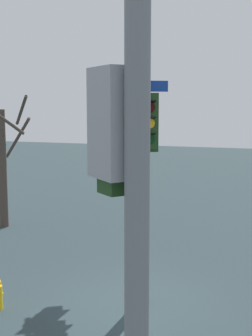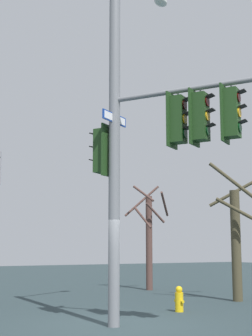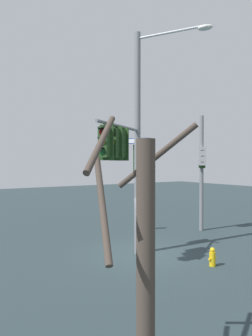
{
  "view_description": "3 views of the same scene",
  "coord_description": "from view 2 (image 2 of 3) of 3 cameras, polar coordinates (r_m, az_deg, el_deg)",
  "views": [
    {
      "loc": [
        9.78,
        3.19,
        4.62
      ],
      "look_at": [
        -0.05,
        -0.2,
        3.18
      ],
      "focal_mm": 49.39,
      "sensor_mm": 36.0,
      "label": 1
    },
    {
      "loc": [
        -10.83,
        6.22,
        1.83
      ],
      "look_at": [
        0.26,
        -0.39,
        3.86
      ],
      "focal_mm": 54.24,
      "sensor_mm": 36.0,
      "label": 2
    },
    {
      "loc": [
        -8.0,
        -10.94,
        4.01
      ],
      "look_at": [
        -0.59,
        0.42,
        3.81
      ],
      "focal_mm": 32.79,
      "sensor_mm": 36.0,
      "label": 3
    }
  ],
  "objects": [
    {
      "name": "ground_plane",
      "position": [
        12.62,
        -0.95,
        -17.29
      ],
      "size": [
        80.0,
        80.0,
        0.0
      ],
      "primitive_type": "plane",
      "color": "#2A393C"
    },
    {
      "name": "main_signal_pole_assembly",
      "position": [
        12.46,
        1.91,
        5.95
      ],
      "size": [
        4.88,
        3.35,
        9.8
      ],
      "rotation": [
        0.0,
        0.0,
        3.69
      ],
      "color": "slate",
      "rests_on": "ground"
    },
    {
      "name": "fire_hydrant",
      "position": [
        15.22,
        6.0,
        -14.5
      ],
      "size": [
        0.38,
        0.24,
        0.73
      ],
      "color": "yellow",
      "rests_on": "ground"
    },
    {
      "name": "bare_tree_behind_pole",
      "position": [
        18.39,
        12.22,
        -7.61
      ],
      "size": [
        2.48,
        2.47,
        4.77
      ],
      "color": "#443E2A",
      "rests_on": "ground"
    },
    {
      "name": "bare_tree_across_street",
      "position": [
        22.71,
        2.62,
        -7.59
      ],
      "size": [
        2.08,
        1.79,
        4.72
      ],
      "color": "#4F3630",
      "rests_on": "ground"
    }
  ]
}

